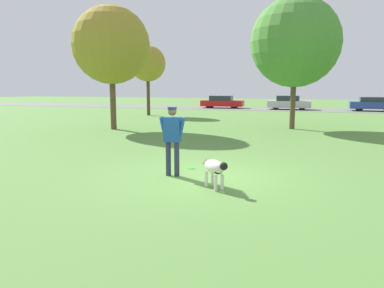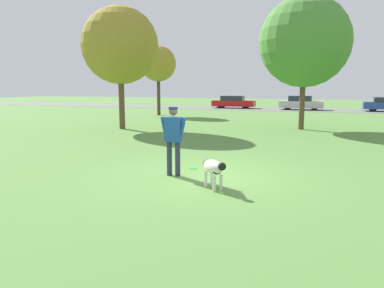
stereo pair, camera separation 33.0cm
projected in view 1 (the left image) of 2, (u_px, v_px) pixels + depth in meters
name	position (u px, v px, depth m)	size (l,w,h in m)	color
ground_plane	(201.00, 176.00, 9.38)	(120.00, 120.00, 0.00)	#56843D
far_road_strip	(292.00, 109.00, 36.25)	(120.00, 6.00, 0.01)	slate
person	(172.00, 135.00, 9.25)	(0.68, 0.25, 1.73)	#2D334C
dog	(215.00, 168.00, 8.14)	(0.80, 0.78, 0.66)	silver
frisbee	(191.00, 168.00, 10.23)	(0.21, 0.21, 0.02)	#33D838
tree_far_left	(148.00, 64.00, 28.48)	(2.73, 2.73, 5.32)	#4C3826
tree_mid_center	(295.00, 42.00, 19.12)	(4.59, 4.59, 6.75)	brown
tree_near_left	(111.00, 45.00, 19.02)	(3.95, 3.95, 6.28)	brown
parked_car_red	(222.00, 102.00, 38.68)	(4.40, 1.87, 1.27)	red
parked_car_silver	(289.00, 103.00, 36.18)	(4.14, 2.01, 1.34)	#B7B7BC
parked_car_blue	(373.00, 104.00, 33.84)	(4.04, 1.84, 1.28)	#284293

